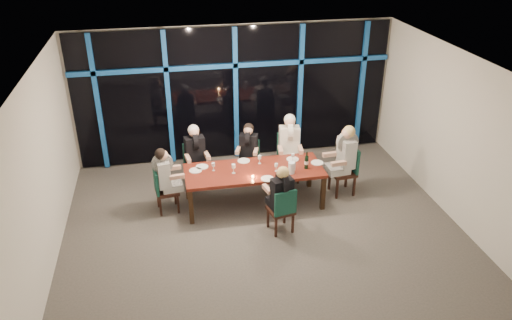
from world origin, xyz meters
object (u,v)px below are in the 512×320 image
(dining_table, at_px, (254,173))
(chair_end_left, at_px, (162,188))
(chair_far_right, at_px, (288,154))
(chair_far_left, at_px, (195,163))
(diner_end_left, at_px, (165,171))
(diner_far_left, at_px, (195,148))
(diner_far_right, at_px, (289,138))
(chair_end_right, at_px, (347,168))
(wine_bottle, at_px, (306,162))
(diner_end_right, at_px, (345,150))
(water_pitcher, at_px, (292,168))
(diner_far_mid, at_px, (248,145))
(diner_near_mid, at_px, (281,189))
(chair_near_mid, at_px, (283,208))
(chair_far_mid, at_px, (249,158))

(dining_table, distance_m, chair_end_left, 1.73)
(chair_far_right, bearing_deg, chair_far_left, -172.89)
(chair_far_left, height_order, diner_end_left, diner_end_left)
(diner_end_left, bearing_deg, diner_far_left, -46.27)
(chair_end_left, xyz_separation_m, diner_far_right, (2.61, 0.74, 0.45))
(chair_end_right, bearing_deg, wine_bottle, -81.39)
(chair_far_left, height_order, diner_end_right, diner_end_right)
(wine_bottle, height_order, water_pitcher, wine_bottle)
(chair_far_left, relative_size, wine_bottle, 2.76)
(diner_far_right, bearing_deg, water_pitcher, -94.69)
(diner_far_mid, bearing_deg, diner_near_mid, -63.40)
(diner_near_mid, bearing_deg, diner_far_right, -121.14)
(chair_near_mid, xyz_separation_m, diner_end_right, (1.50, 1.10, 0.45))
(diner_far_left, distance_m, diner_near_mid, 2.23)
(diner_end_right, height_order, diner_near_mid, diner_end_right)
(chair_end_right, xyz_separation_m, chair_near_mid, (-1.58, -1.11, -0.06))
(dining_table, relative_size, chair_end_right, 2.63)
(diner_far_right, height_order, water_pitcher, diner_far_right)
(chair_end_right, xyz_separation_m, diner_near_mid, (-1.60, -1.04, 0.29))
(chair_far_left, bearing_deg, diner_far_left, -90.00)
(diner_far_right, height_order, diner_end_right, diner_end_right)
(water_pitcher, bearing_deg, chair_end_right, 10.08)
(diner_end_left, relative_size, diner_near_mid, 1.00)
(chair_far_left, distance_m, diner_far_mid, 1.14)
(chair_far_left, height_order, chair_end_right, chair_end_right)
(chair_far_right, distance_m, chair_end_right, 1.28)
(chair_far_mid, height_order, chair_end_left, chair_end_left)
(diner_far_right, distance_m, diner_end_left, 2.64)
(diner_end_right, relative_size, wine_bottle, 2.85)
(diner_far_mid, height_order, diner_end_right, diner_end_right)
(chair_far_right, relative_size, chair_end_left, 1.11)
(chair_far_mid, distance_m, wine_bottle, 1.48)
(diner_end_left, distance_m, wine_bottle, 2.63)
(chair_far_mid, bearing_deg, diner_near_mid, -64.38)
(dining_table, distance_m, chair_far_right, 1.28)
(chair_end_right, xyz_separation_m, diner_end_left, (-3.54, 0.01, 0.30))
(chair_far_left, bearing_deg, diner_end_right, -24.37)
(chair_near_mid, relative_size, diner_far_left, 0.97)
(chair_near_mid, height_order, diner_far_mid, diner_far_mid)
(diner_end_left, bearing_deg, chair_end_left, 90.00)
(chair_end_right, xyz_separation_m, diner_far_left, (-2.92, 0.77, 0.34))
(chair_far_left, bearing_deg, wine_bottle, -35.52)
(dining_table, height_order, diner_far_left, diner_far_left)
(wine_bottle, bearing_deg, diner_far_mid, 131.30)
(diner_far_mid, distance_m, diner_far_right, 0.85)
(water_pitcher, bearing_deg, wine_bottle, 16.55)
(chair_end_left, relative_size, diner_near_mid, 1.03)
(chair_far_left, xyz_separation_m, chair_near_mid, (1.34, -1.96, -0.03))
(dining_table, bearing_deg, diner_far_left, 140.65)
(chair_far_left, xyz_separation_m, chair_end_right, (2.93, -0.85, 0.03))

